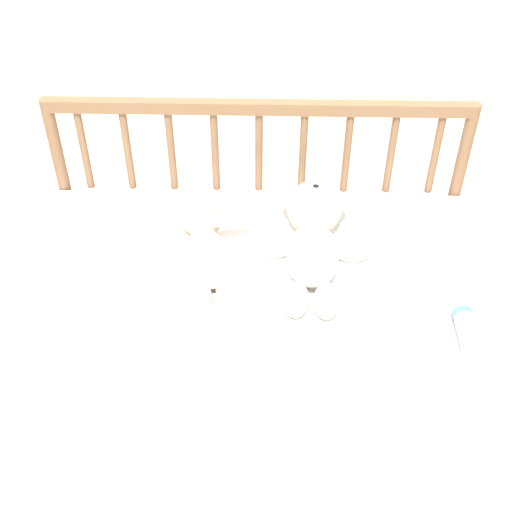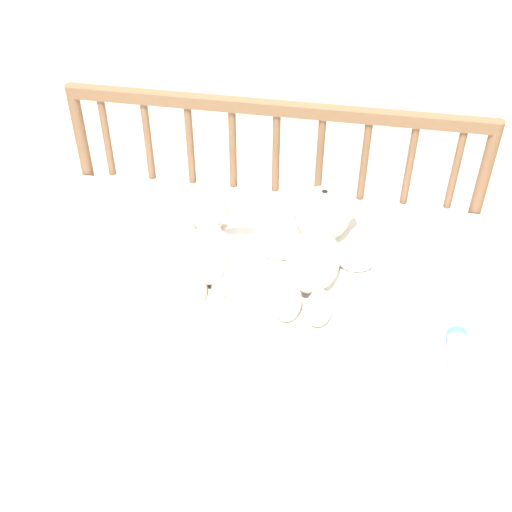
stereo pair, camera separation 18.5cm
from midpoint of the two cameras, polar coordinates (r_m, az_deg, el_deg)
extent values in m
plane|color=#C6B293|center=(2.27, 2.35, -10.62)|extent=(12.00, 12.00, 0.00)
cube|color=silver|center=(2.07, 2.55, -6.51)|extent=(1.22, 0.70, 0.50)
cylinder|color=brown|center=(2.34, -10.75, 4.63)|extent=(0.04, 0.04, 0.80)
cylinder|color=brown|center=(2.28, 18.88, 1.52)|extent=(0.04, 0.04, 0.80)
cube|color=brown|center=(2.01, 4.39, 11.62)|extent=(1.19, 0.03, 0.04)
cylinder|color=brown|center=(2.18, -9.47, 9.24)|extent=(0.02, 0.02, 0.26)
cylinder|color=brown|center=(2.15, -6.17, 9.01)|extent=(0.02, 0.02, 0.26)
cylinder|color=brown|center=(2.12, -2.79, 8.74)|extent=(0.02, 0.02, 0.26)
cylinder|color=brown|center=(2.11, 0.67, 8.44)|extent=(0.02, 0.02, 0.26)
cylinder|color=brown|center=(2.09, 4.17, 8.10)|extent=(0.02, 0.02, 0.26)
cylinder|color=brown|center=(2.09, 7.69, 7.73)|extent=(0.02, 0.02, 0.26)
cylinder|color=brown|center=(2.09, 11.21, 7.33)|extent=(0.02, 0.02, 0.26)
cylinder|color=brown|center=(2.11, 14.69, 6.91)|extent=(0.02, 0.02, 0.26)
cylinder|color=brown|center=(2.13, 18.11, 6.47)|extent=(0.02, 0.02, 0.26)
cube|color=white|center=(1.90, 3.64, -1.22)|extent=(0.80, 0.55, 0.01)
ellipsoid|color=silver|center=(1.86, 7.43, -0.49)|extent=(0.15, 0.23, 0.11)
sphere|color=silver|center=(1.98, 8.07, 3.27)|extent=(0.15, 0.15, 0.15)
sphere|color=tan|center=(1.95, 8.19, 4.23)|extent=(0.06, 0.06, 0.06)
sphere|color=black|center=(1.93, 8.27, 4.86)|extent=(0.02, 0.02, 0.02)
sphere|color=silver|center=(2.00, 6.41, 4.09)|extent=(0.06, 0.06, 0.06)
sphere|color=silver|center=(1.99, 9.93, 3.58)|extent=(0.06, 0.06, 0.06)
ellipsoid|color=silver|center=(1.92, 4.45, 0.45)|extent=(0.10, 0.07, 0.06)
ellipsoid|color=silver|center=(1.92, 10.66, -0.46)|extent=(0.10, 0.07, 0.06)
ellipsoid|color=silver|center=(1.78, 5.59, -3.92)|extent=(0.07, 0.11, 0.07)
ellipsoid|color=silver|center=(1.78, 8.06, -4.28)|extent=(0.07, 0.11, 0.07)
ellipsoid|color=white|center=(1.89, -1.01, 0.22)|extent=(0.14, 0.25, 0.09)
sphere|color=beige|center=(2.00, -1.18, 3.46)|extent=(0.11, 0.11, 0.11)
ellipsoid|color=white|center=(1.95, -3.34, 0.72)|extent=(0.10, 0.05, 0.03)
ellipsoid|color=white|center=(1.94, 1.16, 2.87)|extent=(0.10, 0.05, 0.03)
sphere|color=beige|center=(1.95, -4.19, 0.78)|extent=(0.03, 0.03, 0.03)
sphere|color=beige|center=(1.96, 2.04, 1.00)|extent=(0.03, 0.03, 0.03)
ellipsoid|color=beige|center=(1.82, -1.62, -2.81)|extent=(0.06, 0.10, 0.04)
ellipsoid|color=beige|center=(1.82, -0.10, -2.75)|extent=(0.06, 0.10, 0.04)
sphere|color=beige|center=(1.79, -1.57, -3.95)|extent=(0.03, 0.03, 0.03)
sphere|color=beige|center=(1.79, -0.02, -3.89)|extent=(0.03, 0.03, 0.03)
cylinder|color=#F4E5CC|center=(1.77, 18.78, -7.43)|extent=(0.05, 0.10, 0.05)
cylinder|color=#4C99D8|center=(1.81, 18.65, -6.20)|extent=(0.05, 0.02, 0.05)
sphere|color=#EAC67F|center=(1.82, 18.61, -5.82)|extent=(0.03, 0.03, 0.03)
camera|label=1|loc=(0.09, -87.13, 2.66)|focal=50.00mm
camera|label=2|loc=(0.09, 92.87, -2.66)|focal=50.00mm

